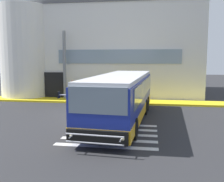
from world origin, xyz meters
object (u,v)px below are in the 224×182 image
object	(u,v)px
passenger_by_doorway	(79,90)
safety_bollard_yellow	(103,99)
bus_main_foreground	(121,98)
passenger_near_column	(73,88)
entry_support_column	(65,65)

from	to	relation	value
passenger_by_doorway	safety_bollard_yellow	xyz separation A→B (m)	(2.18, -0.72, -0.63)
bus_main_foreground	passenger_by_doorway	world-z (taller)	bus_main_foreground
passenger_near_column	passenger_by_doorway	xyz separation A→B (m)	(0.74, -0.69, -0.03)
entry_support_column	passenger_by_doorway	distance (m)	2.75
entry_support_column	passenger_near_column	world-z (taller)	entry_support_column
bus_main_foreground	passenger_by_doorway	bearing A→B (deg)	125.95
entry_support_column	bus_main_foreground	world-z (taller)	entry_support_column
entry_support_column	safety_bollard_yellow	bearing A→B (deg)	-25.69
safety_bollard_yellow	passenger_near_column	bearing A→B (deg)	154.09
passenger_near_column	safety_bollard_yellow	xyz separation A→B (m)	(2.92, -1.42, -0.66)
bus_main_foreground	safety_bollard_yellow	distance (m)	5.58
bus_main_foreground	passenger_near_column	distance (m)	8.21
entry_support_column	passenger_by_doorway	xyz separation A→B (m)	(1.56, -1.08, -2.00)
entry_support_column	passenger_near_column	distance (m)	2.16
bus_main_foreground	passenger_by_doorway	size ratio (longest dim) A/B	6.55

